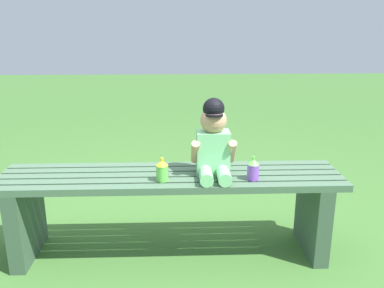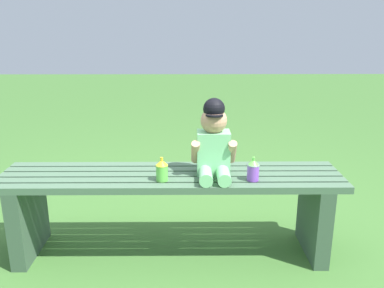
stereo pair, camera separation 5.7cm
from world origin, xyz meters
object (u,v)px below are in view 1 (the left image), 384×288
park_bench (171,200)px  sippy_cup_left (162,170)px  child_figure (213,142)px  sippy_cup_right (253,169)px

park_bench → sippy_cup_left: sippy_cup_left is taller
park_bench → child_figure: size_ratio=4.46×
park_bench → child_figure: child_figure is taller
sippy_cup_left → sippy_cup_right: bearing=0.0°
park_bench → sippy_cup_right: sippy_cup_right is taller
child_figure → park_bench: bearing=177.0°
child_figure → sippy_cup_left: bearing=-162.7°
sippy_cup_left → sippy_cup_right: 0.46m
park_bench → sippy_cup_left: size_ratio=14.56×
sippy_cup_right → child_figure: bearing=157.2°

